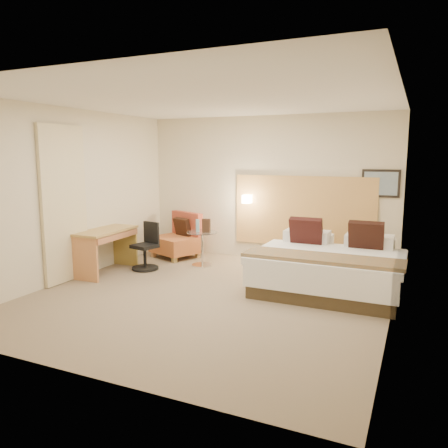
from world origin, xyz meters
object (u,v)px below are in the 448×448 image
at_px(bed, 331,266).
at_px(desk_chair, 147,250).
at_px(desk, 107,239).
at_px(side_table, 202,247).
at_px(lounge_chair, 178,239).

distance_m(bed, desk_chair, 3.14).
bearing_deg(desk, side_table, 40.87).
bearing_deg(lounge_chair, bed, -15.09).
height_order(side_table, desk_chair, desk_chair).
relative_size(side_table, desk, 0.54).
xyz_separation_m(side_table, desk, (-1.24, -1.08, 0.24)).
distance_m(desk, desk_chair, 0.71).
distance_m(lounge_chair, side_table, 0.87).
xyz_separation_m(lounge_chair, side_table, (0.75, -0.44, 0.00)).
relative_size(bed, desk, 1.75).
height_order(lounge_chair, side_table, lounge_chair).
bearing_deg(lounge_chair, desk, -108.12).
bearing_deg(desk_chair, desk, -134.71).
bearing_deg(desk_chair, side_table, 37.90).
distance_m(lounge_chair, desk_chair, 1.04).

